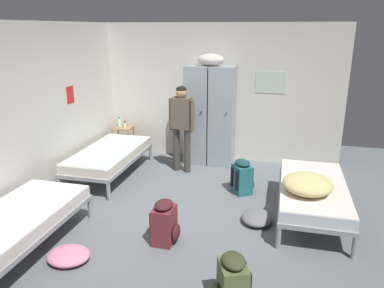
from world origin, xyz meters
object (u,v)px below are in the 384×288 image
object	(u,v)px
bed_right	(313,191)
clothes_pile_pink	(69,255)
bedding_heap	(308,184)
clothes_pile_grey	(257,218)
shelf_unit	(123,138)
backpack_olive	(232,283)
person_traveler	(182,121)
water_bottle	(119,122)
locker_bank	(210,113)
bed_left_front	(16,222)
lotion_bottle	(125,125)
backpack_maroon	(165,223)
bed_left_rear	(109,155)
backpack_teal	(243,177)

from	to	relation	value
bed_right	clothes_pile_pink	xyz separation A→B (m)	(-2.70, -1.75, -0.31)
bedding_heap	clothes_pile_grey	bearing A→B (deg)	-173.31
shelf_unit	backpack_olive	xyz separation A→B (m)	(2.80, -3.86, -0.09)
person_traveler	clothes_pile_pink	bearing A→B (deg)	-99.56
bed_right	water_bottle	xyz separation A→B (m)	(-3.70, 1.86, 0.28)
locker_bank	clothes_pile_grey	distance (m)	2.58
bed_left_front	lotion_bottle	size ratio (longest dim) A/B	13.13
bed_left_front	backpack_maroon	world-z (taller)	backpack_maroon
locker_bank	bed_left_front	size ratio (longest dim) A/B	1.09
shelf_unit	bed_left_rear	world-z (taller)	shelf_unit
water_bottle	backpack_teal	xyz separation A→B (m)	(2.68, -1.31, -0.40)
water_bottle	clothes_pile_pink	xyz separation A→B (m)	(1.00, -3.61, -0.59)
water_bottle	backpack_teal	world-z (taller)	water_bottle
backpack_teal	bedding_heap	bearing A→B (deg)	-42.24
shelf_unit	bed_left_rear	size ratio (longest dim) A/B	0.30
bed_left_rear	bedding_heap	bearing A→B (deg)	-16.58
bed_right	lotion_bottle	world-z (taller)	lotion_bottle
bedding_heap	water_bottle	xyz separation A→B (m)	(-3.60, 2.14, 0.06)
shelf_unit	bed_right	world-z (taller)	shelf_unit
backpack_maroon	clothes_pile_grey	world-z (taller)	backpack_maroon
backpack_maroon	clothes_pile_grey	xyz separation A→B (m)	(1.05, 0.76, -0.19)
bed_right	person_traveler	distance (m)	2.58
backpack_teal	clothes_pile_pink	world-z (taller)	backpack_teal
locker_bank	clothes_pile_pink	bearing A→B (deg)	-104.06
shelf_unit	person_traveler	size ratio (longest dim) A/B	0.37
backpack_olive	bedding_heap	bearing A→B (deg)	67.44
water_bottle	backpack_olive	bearing A→B (deg)	-53.39
water_bottle	backpack_maroon	bearing A→B (deg)	-56.89
water_bottle	lotion_bottle	world-z (taller)	water_bottle
backpack_teal	clothes_pile_pink	distance (m)	2.86
bedding_heap	water_bottle	distance (m)	4.19
clothes_pile_grey	backpack_teal	bearing A→B (deg)	108.85
locker_bank	clothes_pile_grey	bearing A→B (deg)	-63.02
lotion_bottle	clothes_pile_pink	size ratio (longest dim) A/B	0.29
person_traveler	lotion_bottle	world-z (taller)	person_traveler
lotion_bottle	bedding_heap	bearing A→B (deg)	-31.13
bed_left_front	bed_left_rear	size ratio (longest dim) A/B	1.00
backpack_olive	backpack_teal	world-z (taller)	same
lotion_bottle	backpack_maroon	distance (m)	3.44
bed_left_rear	backpack_maroon	bearing A→B (deg)	-48.27
shelf_unit	person_traveler	bearing A→B (deg)	-23.75
clothes_pile_grey	lotion_bottle	bearing A→B (deg)	142.82
bedding_heap	clothes_pile_grey	size ratio (longest dim) A/B	1.42
person_traveler	bed_left_front	bearing A→B (deg)	-111.84
bedding_heap	backpack_teal	distance (m)	1.29
shelf_unit	clothes_pile_grey	distance (m)	3.66
backpack_olive	backpack_maroon	world-z (taller)	same
shelf_unit	clothes_pile_grey	bearing A→B (deg)	-37.01
person_traveler	backpack_teal	world-z (taller)	person_traveler
bed_left_front	bedding_heap	distance (m)	3.58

